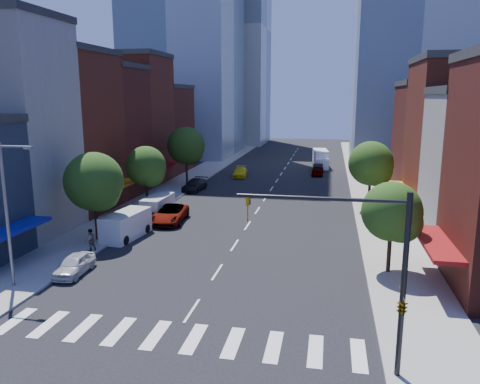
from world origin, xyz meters
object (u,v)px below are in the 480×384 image
object	(u,v)px
parked_car_rear	(195,185)
cargo_van_near	(125,226)
parked_car_front	(74,265)
taxi	(240,172)
cargo_van_far	(157,206)
box_truck	(321,159)
traffic_car_far	(317,171)
pedestrian_far	(90,240)
parked_car_third	(170,214)
parked_car_second	(139,221)
traffic_car_oncoming	(318,167)

from	to	relation	value
parked_car_rear	cargo_van_near	size ratio (longest dim) A/B	0.93
parked_car_front	taxi	size ratio (longest dim) A/B	0.81
parked_car_rear	parked_car_front	bearing A→B (deg)	-85.09
cargo_van_far	box_truck	world-z (taller)	box_truck
parked_car_rear	traffic_car_far	xyz separation A→B (m)	(15.03, 14.81, -0.02)
cargo_van_far	pedestrian_far	world-z (taller)	cargo_van_far
parked_car_third	parked_car_second	bearing A→B (deg)	-131.14
traffic_car_far	pedestrian_far	size ratio (longest dim) A/B	2.41
parked_car_front	pedestrian_far	world-z (taller)	pedestrian_far
taxi	pedestrian_far	bearing A→B (deg)	-103.91
parked_car_second	taxi	distance (m)	29.48
parked_car_front	pedestrian_far	xyz separation A→B (m)	(-1.15, 4.33, 0.34)
traffic_car_oncoming	box_truck	xyz separation A→B (m)	(0.29, 4.56, 0.72)
taxi	pedestrian_far	distance (m)	36.49
parked_car_second	cargo_van_near	world-z (taller)	cargo_van_near
parked_car_front	parked_car_rear	bearing A→B (deg)	86.86
parked_car_third	traffic_car_oncoming	world-z (taller)	parked_car_third
taxi	parked_car_rear	bearing A→B (deg)	-114.59
parked_car_second	parked_car_front	bearing A→B (deg)	-93.25
traffic_car_far	pedestrian_far	world-z (taller)	pedestrian_far
taxi	parked_car_second	bearing A→B (deg)	-103.65
parked_car_second	taxi	size ratio (longest dim) A/B	0.89
cargo_van_far	traffic_car_oncoming	size ratio (longest dim) A/B	1.17
parked_car_third	traffic_car_oncoming	bearing A→B (deg)	63.92
parked_car_second	cargo_van_far	world-z (taller)	cargo_van_far
parked_car_second	cargo_van_near	size ratio (longest dim) A/B	0.81
cargo_van_far	parked_car_rear	bearing A→B (deg)	91.35
box_truck	pedestrian_far	world-z (taller)	box_truck
cargo_van_far	traffic_car_oncoming	world-z (taller)	cargo_van_far
traffic_car_far	box_truck	size ratio (longest dim) A/B	0.56
taxi	cargo_van_far	bearing A→B (deg)	-105.02
parked_car_rear	taxi	bearing A→B (deg)	76.50
pedestrian_far	parked_car_front	bearing A→B (deg)	47.27
parked_car_front	box_truck	bearing A→B (deg)	70.42
cargo_van_near	taxi	world-z (taller)	cargo_van_near
parked_car_rear	pedestrian_far	xyz separation A→B (m)	(-1.06, -24.81, 0.28)
parked_car_rear	traffic_car_oncoming	xyz separation A→B (m)	(15.00, 18.42, -0.06)
cargo_van_far	pedestrian_far	size ratio (longest dim) A/B	2.76
parked_car_third	cargo_van_far	xyz separation A→B (m)	(-2.00, 1.94, 0.19)
cargo_van_far	taxi	size ratio (longest dim) A/B	0.98
box_truck	pedestrian_far	bearing A→B (deg)	-115.28
parked_car_front	parked_car_third	xyz separation A→B (m)	(1.91, 13.98, 0.14)
cargo_van_far	traffic_car_oncoming	bearing A→B (deg)	65.98
taxi	pedestrian_far	world-z (taller)	pedestrian_far
taxi	parked_car_third	bearing A→B (deg)	-100.12
cargo_van_far	traffic_car_oncoming	distance (m)	35.02
cargo_van_far	pedestrian_far	xyz separation A→B (m)	(-1.05, -11.59, 0.02)
parked_car_second	parked_car_rear	world-z (taller)	parked_car_rear
box_truck	cargo_van_far	bearing A→B (deg)	-119.31
parked_car_rear	traffic_car_far	bearing A→B (deg)	49.32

